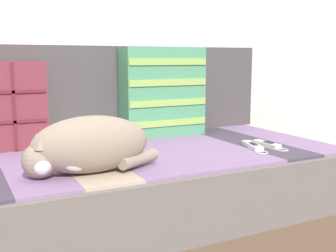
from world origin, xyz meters
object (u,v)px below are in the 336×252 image
Objects in this scene: couch at (125,200)px; game_remote_far at (253,146)px; throw_pillow_striped at (163,92)px; game_remote_near at (268,145)px; sleeping_cat at (87,146)px.

couch is 8.64× the size of game_remote_far.
throw_pillow_striped reaches higher than couch.
game_remote_far is (0.49, -0.20, 0.22)m from couch.
game_remote_near is at bearing -19.92° from couch.
throw_pillow_striped is at bearing 43.77° from sleeping_cat.
couch is 0.64m from game_remote_near.
game_remote_near is at bearing -58.95° from throw_pillow_striped.
game_remote_far is at bearing -66.34° from throw_pillow_striped.
throw_pillow_striped is 0.91× the size of sleeping_cat.
couch is 3.93× the size of sleeping_cat.
couch is 0.45m from sleeping_cat.
throw_pillow_striped reaches higher than sleeping_cat.
game_remote_near reaches higher than couch.
sleeping_cat reaches higher than game_remote_far.
throw_pillow_striped is 2.01× the size of game_remote_far.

